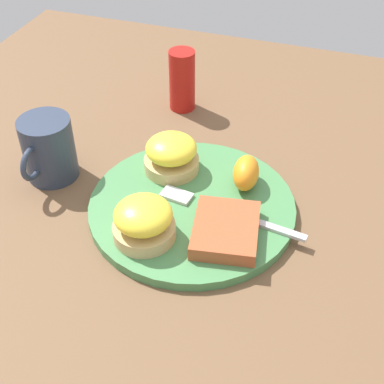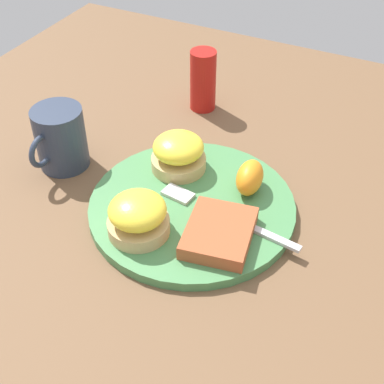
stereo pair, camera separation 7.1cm
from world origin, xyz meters
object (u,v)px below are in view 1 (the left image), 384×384
sandwich_benedict_right (144,221)px  condiment_bottle (182,80)px  sandwich_benedict_left (171,154)px  hashbrown_patty (226,230)px  cup (48,149)px  fork (221,210)px  orange_wedge (246,173)px

sandwich_benedict_right → condiment_bottle: bearing=-168.8°
sandwich_benedict_right → sandwich_benedict_left: bearing=-173.8°
sandwich_benedict_left → hashbrown_patty: bearing=46.7°
sandwich_benedict_right → hashbrown_patty: bearing=109.2°
sandwich_benedict_left → cup: cup is taller
sandwich_benedict_left → fork: 0.12m
orange_wedge → hashbrown_patty: bearing=0.7°
sandwich_benedict_left → condiment_bottle: size_ratio=0.76×
fork → cup: 0.26m
hashbrown_patty → orange_wedge: bearing=-179.3°
fork → hashbrown_patty: bearing=23.2°
sandwich_benedict_left → fork: size_ratio=0.39×
hashbrown_patty → sandwich_benedict_right: bearing=-70.8°
orange_wedge → condiment_bottle: 0.25m
sandwich_benedict_right → cup: bearing=-115.2°
hashbrown_patty → fork: (-0.04, -0.02, -0.01)m
hashbrown_patty → orange_wedge: size_ratio=1.65×
sandwich_benedict_right → fork: bearing=133.1°
orange_wedge → condiment_bottle: (-0.19, -0.16, 0.02)m
condiment_bottle → sandwich_benedict_left: bearing=14.9°
hashbrown_patty → fork: hashbrown_patty is taller
sandwich_benedict_left → condiment_bottle: bearing=-165.1°
orange_wedge → fork: 0.07m
cup → fork: bearing=87.5°
sandwich_benedict_left → cup: size_ratio=0.76×
sandwich_benedict_right → hashbrown_patty: 0.10m
sandwich_benedict_right → condiment_bottle: (-0.33, -0.06, 0.01)m
hashbrown_patty → cup: (-0.05, -0.28, 0.02)m
sandwich_benedict_right → cup: size_ratio=0.76×
sandwich_benedict_left → hashbrown_patty: (0.11, 0.11, -0.02)m
sandwich_benedict_left → sandwich_benedict_right: (0.14, 0.02, 0.00)m
hashbrown_patty → fork: bearing=-156.8°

